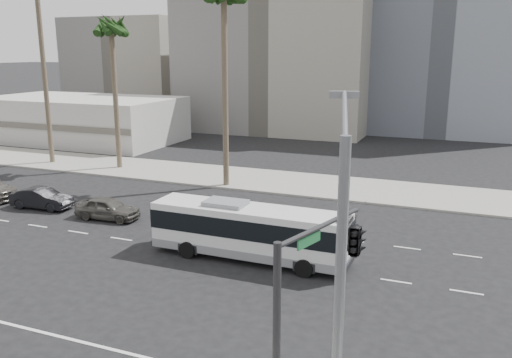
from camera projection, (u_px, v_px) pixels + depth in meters
The scene contains 12 objects.
ground at pixel (218, 254), 27.34m from camera, with size 700.00×700.00×0.00m, color black.
sidewalk_north at pixel (304, 184), 41.30m from camera, with size 120.00×7.00×0.15m, color gray.
commercial_low at pixel (82, 119), 61.01m from camera, with size 22.00×12.16×5.00m.
midrise_beige_west at pixel (283, 60), 70.12m from camera, with size 24.00×18.00×18.00m, color gray.
midrise_gray_center at pixel (447, 28), 68.27m from camera, with size 20.00×20.00×26.00m, color slate.
midrise_beige_far at pixel (139, 68), 84.36m from camera, with size 18.00×16.00×15.00m, color gray.
city_bus at pixel (249, 230), 26.39m from camera, with size 10.13×2.48×2.90m.
car_a at pixel (108, 208), 32.87m from camera, with size 4.10×1.65×1.40m, color #4B4842.
car_b at pixel (42, 198), 35.10m from camera, with size 4.19×1.46×1.38m, color black.
streetlight_corner at pixel (339, 303), 10.86m from camera, with size 1.43×4.30×9.26m.
traffic_signal at pixel (347, 249), 13.57m from camera, with size 2.95×4.06×6.36m.
palm_mid at pixel (111, 31), 44.22m from camera, with size 4.26×4.26×13.18m.
Camera 1 is at (11.34, -23.07, 10.28)m, focal length 37.10 mm.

